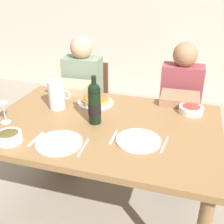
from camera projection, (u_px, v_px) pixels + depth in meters
name	position (u px, v px, depth m)	size (l,w,h in m)	color
ground_plane	(104.00, 209.00, 2.12)	(8.00, 8.00, 0.00)	gray
dining_table	(103.00, 135.00, 1.82)	(1.50, 1.00, 0.76)	olive
wine_bottle	(94.00, 103.00, 1.73)	(0.08, 0.08, 0.32)	black
water_pitcher	(57.00, 96.00, 1.95)	(0.17, 0.11, 0.21)	silver
baked_tart	(96.00, 100.00, 2.06)	(0.27, 0.27, 0.06)	silver
salad_bowl	(191.00, 109.00, 1.91)	(0.17, 0.17, 0.06)	silver
olive_bowl	(9.00, 136.00, 1.57)	(0.15, 0.15, 0.06)	white
wine_glass_right_diner	(54.00, 85.00, 2.12)	(0.06, 0.06, 0.15)	silver
wine_glass_centre	(3.00, 108.00, 1.75)	(0.07, 0.07, 0.14)	silver
dinner_plate_left_setting	(59.00, 143.00, 1.56)	(0.27, 0.27, 0.01)	silver
dinner_plate_right_setting	(138.00, 140.00, 1.58)	(0.26, 0.26, 0.01)	silver
fork_left_setting	(36.00, 139.00, 1.60)	(0.16, 0.01, 0.01)	silver
knife_left_setting	(83.00, 147.00, 1.52)	(0.18, 0.01, 0.01)	silver
knife_right_setting	(164.00, 145.00, 1.54)	(0.18, 0.01, 0.01)	silver
spoon_right_setting	(114.00, 137.00, 1.62)	(0.16, 0.01, 0.01)	silver
chair_left	(88.00, 100.00, 2.77)	(0.42, 0.42, 0.87)	brown
diner_left	(79.00, 98.00, 2.51)	(0.35, 0.51, 1.16)	gray
chair_right	(179.00, 111.00, 2.54)	(0.41, 0.41, 0.87)	brown
diner_right	(179.00, 110.00, 2.29)	(0.34, 0.51, 1.16)	#8E3D42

